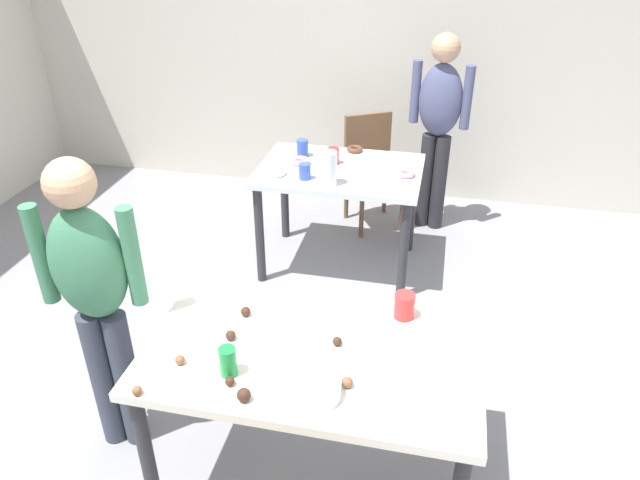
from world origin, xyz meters
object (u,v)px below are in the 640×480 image
at_px(chair_far_table, 372,164).
at_px(dining_table_far, 340,183).
at_px(mixing_bowl, 317,389).
at_px(soda_can, 228,361).
at_px(pitcher_far, 329,168).
at_px(dining_table_near, 312,368).
at_px(person_girl_near, 94,290).
at_px(person_adult_far, 439,117).

bearing_deg(chair_far_table, dining_table_far, -99.56).
xyz_separation_m(mixing_bowl, soda_can, (-0.35, 0.04, 0.03)).
bearing_deg(pitcher_far, dining_table_near, -80.78).
bearing_deg(dining_table_far, pitcher_far, -94.42).
bearing_deg(dining_table_far, dining_table_near, -82.75).
bearing_deg(person_girl_near, dining_table_near, -1.69).
bearing_deg(mixing_bowl, dining_table_far, 98.38).
distance_m(chair_far_table, pitcher_far, 1.06).
bearing_deg(chair_far_table, pitcher_far, -98.19).
xyz_separation_m(soda_can, pitcher_far, (0.03, 1.75, 0.05)).
xyz_separation_m(dining_table_near, pitcher_far, (-0.25, 1.55, 0.20)).
height_order(dining_table_far, pitcher_far, pitcher_far).
height_order(person_girl_near, soda_can, person_girl_near).
distance_m(person_adult_far, soda_can, 2.83).
bearing_deg(dining_table_far, mixing_bowl, -81.62).
bearing_deg(person_girl_near, pitcher_far, 65.38).
relative_size(dining_table_near, dining_table_far, 1.24).
bearing_deg(pitcher_far, soda_can, -90.83).
bearing_deg(soda_can, chair_far_table, 86.50).
bearing_deg(dining_table_far, person_girl_near, -111.88).
height_order(person_girl_near, pitcher_far, person_girl_near).
height_order(chair_far_table, mixing_bowl, chair_far_table).
height_order(mixing_bowl, soda_can, soda_can).
bearing_deg(soda_can, person_adult_far, 76.80).
xyz_separation_m(dining_table_far, pitcher_far, (-0.02, -0.27, 0.22)).
distance_m(dining_table_far, chair_far_table, 0.75).
xyz_separation_m(chair_far_table, soda_can, (-0.17, -2.74, 0.31)).
bearing_deg(dining_table_far, soda_can, -91.31).
distance_m(dining_table_near, mixing_bowl, 0.28).
xyz_separation_m(person_girl_near, soda_can, (0.67, -0.23, -0.07)).
height_order(dining_table_near, chair_far_table, chair_far_table).
distance_m(dining_table_far, person_girl_near, 1.95).
xyz_separation_m(mixing_bowl, pitcher_far, (-0.32, 1.79, 0.08)).
height_order(chair_far_table, person_adult_far, person_adult_far).
relative_size(dining_table_far, person_adult_far, 0.72).
bearing_deg(chair_far_table, person_girl_near, -108.50).
bearing_deg(person_adult_far, mixing_bowl, -96.05).
bearing_deg(person_adult_far, person_girl_near, -117.57).
bearing_deg(person_girl_near, dining_table_far, 68.12).
xyz_separation_m(person_girl_near, mixing_bowl, (1.02, -0.27, -0.10)).
relative_size(mixing_bowl, pitcher_far, 0.81).
relative_size(chair_far_table, person_adult_far, 0.58).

